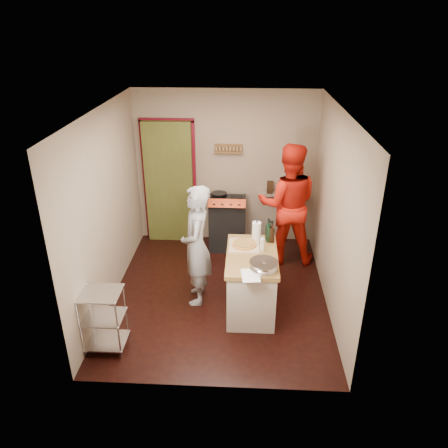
% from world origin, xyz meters
% --- Properties ---
extents(floor, '(3.50, 3.50, 0.00)m').
position_xyz_m(floor, '(0.00, 0.00, 0.00)').
color(floor, black).
rests_on(floor, ground).
extents(back_wall, '(3.00, 0.44, 2.60)m').
position_xyz_m(back_wall, '(-0.64, 1.78, 1.13)').
color(back_wall, gray).
rests_on(back_wall, ground).
extents(left_wall, '(0.04, 3.50, 2.60)m').
position_xyz_m(left_wall, '(-1.50, 0.00, 1.30)').
color(left_wall, gray).
rests_on(left_wall, ground).
extents(right_wall, '(0.04, 3.50, 2.60)m').
position_xyz_m(right_wall, '(1.50, 0.00, 1.30)').
color(right_wall, gray).
rests_on(right_wall, ground).
extents(ceiling, '(3.00, 3.50, 0.02)m').
position_xyz_m(ceiling, '(0.00, 0.00, 2.61)').
color(ceiling, white).
rests_on(ceiling, back_wall).
extents(stove, '(0.60, 0.63, 1.00)m').
position_xyz_m(stove, '(0.05, 1.42, 0.45)').
color(stove, black).
rests_on(stove, ground).
extents(wire_shelving, '(0.48, 0.40, 0.80)m').
position_xyz_m(wire_shelving, '(-1.28, -1.20, 0.44)').
color(wire_shelving, silver).
rests_on(wire_shelving, ground).
extents(island, '(0.66, 1.22, 1.15)m').
position_xyz_m(island, '(0.45, -0.32, 0.45)').
color(island, '#B9AF9E').
rests_on(island, ground).
extents(person_stripe, '(0.45, 0.64, 1.69)m').
position_xyz_m(person_stripe, '(-0.30, -0.14, 0.84)').
color(person_stripe, silver).
rests_on(person_stripe, ground).
extents(person_red, '(0.96, 0.76, 1.93)m').
position_xyz_m(person_red, '(1.00, 1.05, 0.97)').
color(person_red, red).
rests_on(person_red, ground).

